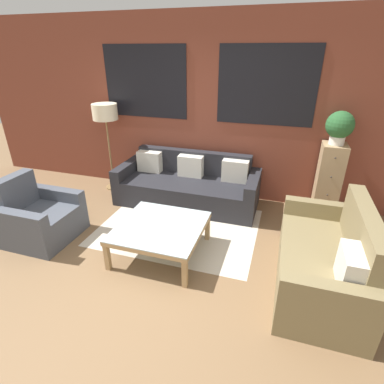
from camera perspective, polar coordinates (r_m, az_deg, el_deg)
The scene contains 10 objects.
ground_plane at distance 3.43m, azimuth -9.96°, elevation -16.47°, with size 16.00×16.00×0.00m, color brown.
wall_back_brick at distance 4.91m, azimuth 2.02°, elevation 15.37°, with size 8.40×0.09×2.80m.
rug at distance 4.27m, azimuth -2.50°, elevation -6.62°, with size 2.15×1.64×0.00m.
couch_dark at distance 4.82m, azimuth -0.79°, elevation 1.17°, with size 2.23×0.88×0.78m.
settee_vintage at distance 3.42m, azimuth 24.08°, elevation -12.02°, with size 0.80×1.62×0.92m.
armchair_corner at distance 4.40m, azimuth -27.02°, elevation -4.50°, with size 0.80×0.83×0.84m.
coffee_table at distance 3.59m, azimuth -6.02°, elevation -7.08°, with size 0.99×0.99×0.39m.
floor_lamp at distance 5.26m, azimuth -16.18°, elevation 13.81°, with size 0.41×0.41×1.48m.
drawer_cabinet at distance 4.76m, azimuth 24.49°, elevation 1.92°, with size 0.33×0.39×1.10m.
potted_plant at distance 4.54m, azimuth 26.32°, elevation 11.18°, with size 0.36×0.36×0.45m.
Camera 1 is at (1.30, -2.21, 2.27)m, focal length 28.00 mm.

